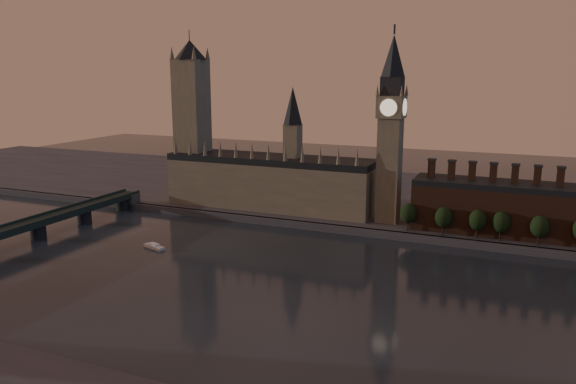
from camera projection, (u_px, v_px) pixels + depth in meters
name	position (u px, v px, depth m)	size (l,w,h in m)	color
ground	(298.00, 295.00, 222.42)	(900.00, 900.00, 0.00)	black
north_bank	(396.00, 198.00, 382.15)	(900.00, 182.00, 4.00)	#4E4E53
palace_of_westminster	(271.00, 179.00, 345.90)	(130.00, 30.30, 74.00)	#7B7057
victoria_tower	(192.00, 116.00, 359.37)	(24.00, 24.00, 108.00)	#7B7057
big_ben	(391.00, 127.00, 305.58)	(15.00, 15.00, 107.00)	#7B7057
chimney_block	(523.00, 209.00, 286.99)	(110.00, 25.00, 37.00)	#4B2C1C
embankment_tree_0	(408.00, 213.00, 295.80)	(8.60, 8.60, 14.88)	black
embankment_tree_1	(443.00, 217.00, 287.73)	(8.60, 8.60, 14.88)	black
embankment_tree_2	(478.00, 220.00, 282.19)	(8.60, 8.60, 14.88)	black
embankment_tree_3	(501.00, 222.00, 278.40)	(8.60, 8.60, 14.88)	black
embankment_tree_4	(540.00, 227.00, 270.46)	(8.60, 8.60, 14.88)	black
westminster_bridge	(6.00, 235.00, 277.78)	(14.00, 200.00, 11.55)	#1B2A26
river_boat	(154.00, 246.00, 280.93)	(13.18, 7.12, 2.54)	white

